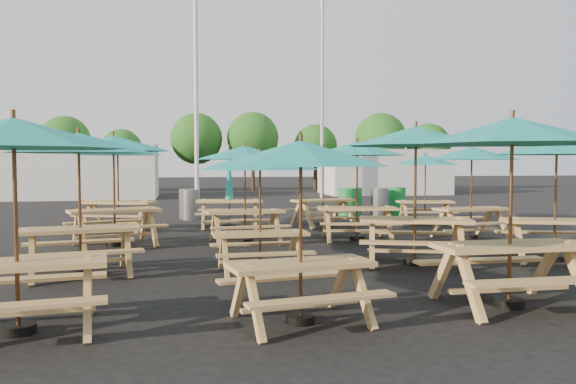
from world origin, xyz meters
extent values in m
plane|color=black|center=(0.00, 0.00, 0.00)|extent=(120.00, 120.00, 0.00)
cube|color=tan|center=(-4.38, -6.11, 0.76)|extent=(1.92, 0.96, 0.06)
cube|color=tan|center=(-4.29, -6.77, 0.46)|extent=(1.85, 0.50, 0.04)
cube|color=tan|center=(-4.47, -5.44, 0.46)|extent=(1.85, 0.50, 0.04)
cylinder|color=black|center=(-4.38, -6.11, 0.05)|extent=(0.37, 0.37, 0.10)
cylinder|color=brown|center=(-4.38, -6.11, 1.17)|extent=(0.04, 0.04, 2.35)
cone|color=teal|center=(-4.38, -6.11, 2.16)|extent=(2.64, 2.64, 0.33)
cube|color=tan|center=(-4.28, -2.92, 0.76)|extent=(1.95, 1.07, 0.06)
cube|color=tan|center=(-4.15, -3.59, 0.46)|extent=(1.86, 0.61, 0.04)
cube|color=tan|center=(-4.42, -2.26, 0.46)|extent=(1.86, 0.61, 0.04)
cylinder|color=black|center=(-4.28, -2.92, 0.05)|extent=(0.37, 0.37, 0.10)
cylinder|color=brown|center=(-4.28, -2.92, 1.18)|extent=(0.05, 0.05, 2.35)
cone|color=teal|center=(-4.28, -2.92, 2.17)|extent=(2.77, 2.77, 0.33)
cube|color=tan|center=(-4.12, 0.30, 0.79)|extent=(2.07, 1.34, 0.06)
cube|color=tan|center=(-3.89, -0.37, 0.48)|extent=(1.91, 0.88, 0.04)
cube|color=tan|center=(-4.35, 0.97, 0.48)|extent=(1.91, 0.88, 0.04)
cylinder|color=black|center=(-4.12, 0.30, 0.05)|extent=(0.39, 0.39, 0.11)
cylinder|color=brown|center=(-4.12, 0.30, 1.23)|extent=(0.05, 0.05, 2.47)
cone|color=teal|center=(-4.12, 0.30, 2.27)|extent=(3.13, 3.13, 0.34)
cube|color=tan|center=(-4.35, 3.19, 0.78)|extent=(2.02, 1.24, 0.06)
cube|color=tan|center=(-4.55, 2.52, 0.47)|extent=(1.88, 0.79, 0.04)
cube|color=tan|center=(-4.15, 3.85, 0.47)|extent=(1.88, 0.79, 0.04)
cylinder|color=black|center=(-4.35, 3.19, 0.05)|extent=(0.38, 0.38, 0.10)
cylinder|color=brown|center=(-4.35, 3.19, 1.21)|extent=(0.05, 0.05, 2.41)
cone|color=teal|center=(-4.35, 3.19, 2.22)|extent=(2.99, 2.99, 0.34)
cube|color=tan|center=(-1.30, -6.27, 0.68)|extent=(1.75, 0.93, 0.06)
cube|color=tan|center=(-1.19, -6.87, 0.41)|extent=(1.67, 0.52, 0.04)
cube|color=tan|center=(-1.41, -5.67, 0.41)|extent=(1.67, 0.52, 0.04)
cylinder|color=black|center=(-1.30, -6.27, 0.05)|extent=(0.33, 0.33, 0.09)
cylinder|color=brown|center=(-1.30, -6.27, 1.06)|extent=(0.04, 0.04, 2.12)
cone|color=teal|center=(-1.30, -6.27, 1.95)|extent=(2.46, 2.46, 0.29)
cube|color=tan|center=(-1.35, -3.19, 0.65)|extent=(1.61, 0.68, 0.05)
cube|color=tan|center=(-1.33, -3.78, 0.40)|extent=(1.60, 0.28, 0.04)
cube|color=tan|center=(-1.37, -2.61, 0.40)|extent=(1.60, 0.28, 0.04)
cylinder|color=black|center=(-1.35, -3.19, 0.04)|extent=(0.32, 0.32, 0.09)
cylinder|color=brown|center=(-1.35, -3.19, 1.02)|extent=(0.04, 0.04, 2.03)
cone|color=teal|center=(-1.35, -3.19, 1.87)|extent=(2.10, 2.10, 0.28)
cube|color=tan|center=(-1.23, 0.28, 0.72)|extent=(1.82, 0.85, 0.06)
cube|color=tan|center=(-1.17, -0.37, 0.44)|extent=(1.78, 0.41, 0.04)
cube|color=tan|center=(-1.29, 0.92, 0.44)|extent=(1.78, 0.41, 0.04)
cylinder|color=black|center=(-1.23, 0.28, 0.05)|extent=(0.35, 0.35, 0.10)
cylinder|color=brown|center=(-1.23, 0.28, 1.13)|extent=(0.04, 0.04, 2.25)
cone|color=teal|center=(-1.23, 0.28, 2.08)|extent=(2.45, 2.45, 0.31)
cube|color=tan|center=(-1.35, 3.33, 0.76)|extent=(1.90, 0.87, 0.06)
cube|color=tan|center=(-1.40, 2.66, 0.46)|extent=(1.86, 0.41, 0.04)
cube|color=tan|center=(-1.29, 4.01, 0.46)|extent=(1.86, 0.41, 0.04)
cylinder|color=black|center=(-1.35, 3.33, 0.05)|extent=(0.37, 0.37, 0.10)
cylinder|color=brown|center=(-1.35, 3.33, 1.18)|extent=(0.05, 0.05, 2.36)
cone|color=teal|center=(-1.35, 3.33, 1.59)|extent=(0.23, 0.23, 1.54)
cube|color=tan|center=(1.47, -6.05, 0.79)|extent=(1.92, 0.76, 0.06)
cube|color=tan|center=(1.48, -6.75, 0.48)|extent=(1.91, 0.29, 0.04)
cube|color=tan|center=(1.46, -5.35, 0.48)|extent=(1.91, 0.29, 0.04)
cylinder|color=black|center=(1.47, -6.05, 0.05)|extent=(0.38, 0.38, 0.11)
cylinder|color=brown|center=(1.47, -6.05, 1.22)|extent=(0.05, 0.05, 2.44)
cone|color=teal|center=(1.47, -6.05, 2.25)|extent=(2.46, 2.46, 0.34)
cube|color=tan|center=(1.49, -3.01, 0.81)|extent=(2.11, 1.35, 0.07)
cube|color=tan|center=(1.26, -3.70, 0.49)|extent=(1.96, 0.88, 0.04)
cube|color=tan|center=(1.72, -2.33, 0.49)|extent=(1.96, 0.88, 0.04)
cylinder|color=black|center=(1.49, -3.01, 0.05)|extent=(0.39, 0.39, 0.11)
cylinder|color=brown|center=(1.49, -3.01, 1.26)|extent=(0.05, 0.05, 2.52)
cone|color=teal|center=(1.49, -3.01, 2.32)|extent=(3.18, 3.18, 0.35)
cube|color=tan|center=(1.44, 0.27, 0.76)|extent=(1.94, 0.99, 0.06)
cube|color=tan|center=(1.34, -0.40, 0.46)|extent=(1.87, 0.53, 0.04)
cube|color=tan|center=(1.54, 0.94, 0.46)|extent=(1.87, 0.53, 0.04)
cylinder|color=black|center=(1.44, 0.27, 0.05)|extent=(0.37, 0.37, 0.10)
cylinder|color=brown|center=(1.44, 0.27, 1.18)|extent=(0.05, 0.05, 2.37)
cone|color=teal|center=(1.44, 0.27, 2.18)|extent=(2.69, 2.69, 0.33)
cube|color=tan|center=(1.40, 3.38, 0.74)|extent=(1.94, 1.22, 0.06)
cube|color=tan|center=(1.60, 2.75, 0.45)|extent=(1.80, 0.79, 0.04)
cube|color=tan|center=(1.19, 4.02, 0.45)|extent=(1.80, 0.79, 0.04)
cylinder|color=black|center=(1.40, 3.38, 0.05)|extent=(0.36, 0.36, 0.10)
cylinder|color=brown|center=(1.40, 3.38, 1.16)|extent=(0.04, 0.04, 2.32)
cone|color=teal|center=(1.40, 3.38, 2.13)|extent=(2.90, 2.90, 0.32)
cube|color=tan|center=(4.23, -3.14, 0.75)|extent=(1.96, 1.25, 0.06)
cube|color=tan|center=(4.02, -3.78, 0.46)|extent=(1.82, 0.81, 0.04)
cube|color=tan|center=(4.44, -2.50, 0.46)|extent=(1.82, 0.81, 0.04)
cylinder|color=black|center=(4.23, -3.14, 0.05)|extent=(0.37, 0.37, 0.10)
cylinder|color=brown|center=(4.23, -3.14, 1.17)|extent=(0.04, 0.04, 2.34)
cone|color=teal|center=(4.23, -3.14, 2.16)|extent=(2.95, 2.95, 0.33)
cube|color=tan|center=(4.24, 0.00, 0.72)|extent=(1.85, 0.95, 0.06)
cube|color=tan|center=(4.34, -0.64, 0.44)|extent=(1.78, 0.52, 0.04)
cube|color=tan|center=(4.13, 0.64, 0.44)|extent=(1.78, 0.52, 0.04)
cylinder|color=black|center=(4.24, 0.00, 0.05)|extent=(0.35, 0.35, 0.10)
cylinder|color=brown|center=(4.24, 0.00, 1.13)|extent=(0.04, 0.04, 2.25)
cone|color=teal|center=(4.24, 0.00, 2.07)|extent=(2.57, 2.57, 0.31)
cube|color=tan|center=(4.51, 3.24, 0.67)|extent=(1.72, 0.92, 0.05)
cube|color=tan|center=(4.40, 2.65, 0.41)|extent=(1.65, 0.52, 0.04)
cube|color=tan|center=(4.62, 3.83, 0.41)|extent=(1.65, 0.52, 0.04)
cylinder|color=black|center=(4.51, 3.24, 0.05)|extent=(0.33, 0.33, 0.09)
cylinder|color=brown|center=(4.51, 3.24, 1.05)|extent=(0.04, 0.04, 2.09)
cone|color=teal|center=(4.51, 3.24, 1.93)|extent=(2.43, 2.43, 0.29)
cylinder|color=gray|center=(-2.46, 6.25, 0.49)|extent=(0.61, 0.61, 0.98)
cylinder|color=gray|center=(-2.40, 5.87, 0.49)|extent=(0.61, 0.61, 0.98)
cylinder|color=#198B38|center=(2.85, 5.74, 0.49)|extent=(0.61, 0.61, 0.98)
cylinder|color=#198B38|center=(3.17, 6.16, 0.49)|extent=(0.61, 0.61, 0.98)
cylinder|color=gray|center=(4.01, 5.82, 0.49)|extent=(0.61, 0.61, 0.98)
cylinder|color=#198B38|center=(4.78, 6.18, 0.49)|extent=(0.61, 0.61, 0.98)
cylinder|color=silver|center=(-2.00, 14.00, 6.00)|extent=(0.20, 0.20, 12.00)
cylinder|color=silver|center=(4.50, 16.00, 6.00)|extent=(0.20, 0.20, 12.00)
cube|color=silver|center=(-8.00, 18.00, 1.40)|extent=(8.00, 4.00, 2.80)
cube|color=silver|center=(9.00, 19.00, 1.30)|extent=(7.00, 4.00, 2.60)
cylinder|color=#382314|center=(-9.74, 23.90, 1.07)|extent=(0.24, 0.24, 2.14)
sphere|color=#1E5919|center=(-9.74, 23.90, 3.16)|extent=(3.11, 3.11, 3.11)
cylinder|color=#382314|center=(-6.39, 23.65, 0.89)|extent=(0.24, 0.24, 1.78)
sphere|color=#1E5919|center=(-6.39, 23.65, 2.63)|extent=(2.59, 2.59, 2.59)
cylinder|color=#382314|center=(-1.75, 24.72, 1.16)|extent=(0.24, 0.24, 2.31)
sphere|color=#1E5919|center=(-1.75, 24.72, 3.41)|extent=(3.36, 3.36, 3.36)
cylinder|color=#382314|center=(1.90, 24.26, 1.17)|extent=(0.24, 0.24, 2.35)
sphere|color=#1E5919|center=(1.90, 24.26, 3.47)|extent=(3.41, 3.41, 3.41)
cylinder|color=#382314|center=(6.22, 24.67, 1.01)|extent=(0.24, 0.24, 2.02)
sphere|color=#1E5919|center=(6.22, 24.67, 2.98)|extent=(2.94, 2.94, 2.94)
cylinder|color=#382314|center=(10.23, 22.90, 1.16)|extent=(0.24, 0.24, 2.32)
sphere|color=#1E5919|center=(10.23, 22.90, 3.43)|extent=(3.38, 3.38, 3.38)
cylinder|color=#382314|center=(13.63, 22.92, 1.02)|extent=(0.24, 0.24, 2.03)
sphere|color=#1E5919|center=(13.63, 22.92, 3.00)|extent=(2.95, 2.95, 2.95)
camera|label=1|loc=(-2.61, -12.51, 1.85)|focal=35.00mm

